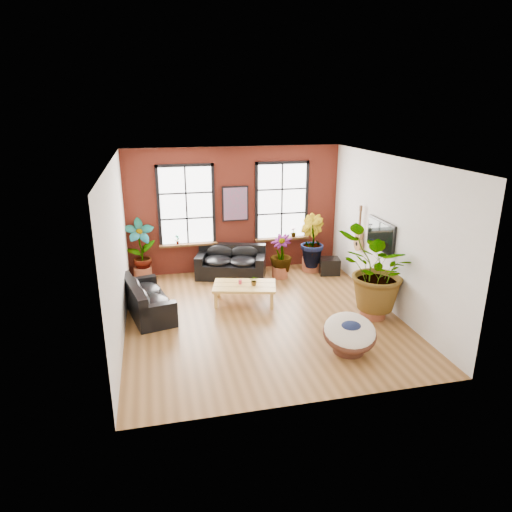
{
  "coord_description": "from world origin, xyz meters",
  "views": [
    {
      "loc": [
        -2.22,
        -9.12,
        4.55
      ],
      "look_at": [
        0.0,
        0.6,
        1.25
      ],
      "focal_mm": 32.0,
      "sensor_mm": 36.0,
      "label": 1
    }
  ],
  "objects": [
    {
      "name": "room",
      "position": [
        0.0,
        0.15,
        1.75
      ],
      "size": [
        6.04,
        6.54,
        3.54
      ],
      "color": "brown",
      "rests_on": "ground"
    },
    {
      "name": "sofa_back",
      "position": [
        -0.23,
        2.7,
        0.39
      ],
      "size": [
        2.07,
        1.44,
        0.86
      ],
      "rotation": [
        0.0,
        0.0,
        -0.31
      ],
      "color": "black",
      "rests_on": "ground"
    },
    {
      "name": "sofa_left",
      "position": [
        -2.54,
        0.72,
        0.35
      ],
      "size": [
        1.24,
        2.08,
        0.77
      ],
      "rotation": [
        0.0,
        0.0,
        1.8
      ],
      "color": "black",
      "rests_on": "ground"
    },
    {
      "name": "coffee_table",
      "position": [
        -0.24,
        0.81,
        0.42
      ],
      "size": [
        1.64,
        1.18,
        0.57
      ],
      "rotation": [
        0.0,
        0.0,
        -0.25
      ],
      "color": "gold",
      "rests_on": "ground"
    },
    {
      "name": "papasan_chair",
      "position": [
        1.27,
        -1.89,
        0.4
      ],
      "size": [
        1.21,
        1.22,
        0.77
      ],
      "rotation": [
        0.0,
        0.0,
        -0.2
      ],
      "color": "#542C1E",
      "rests_on": "ground"
    },
    {
      "name": "poster",
      "position": [
        0.0,
        3.18,
        1.95
      ],
      "size": [
        0.74,
        0.06,
        0.98
      ],
      "color": "black",
      "rests_on": "room"
    },
    {
      "name": "tv_wall_unit",
      "position": [
        2.93,
        0.6,
        1.54
      ],
      "size": [
        0.13,
        1.86,
        1.2
      ],
      "color": "black",
      "rests_on": "room"
    },
    {
      "name": "media_box",
      "position": [
        2.5,
        2.25,
        0.23
      ],
      "size": [
        0.62,
        0.55,
        0.46
      ],
      "rotation": [
        0.0,
        0.0,
        -0.17
      ],
      "color": "black",
      "rests_on": "ground"
    },
    {
      "name": "pot_back_left",
      "position": [
        -2.63,
        2.99,
        0.18
      ],
      "size": [
        0.61,
        0.61,
        0.36
      ],
      "rotation": [
        0.0,
        0.0,
        -0.3
      ],
      "color": "brown",
      "rests_on": "ground"
    },
    {
      "name": "pot_back_right",
      "position": [
        2.1,
        2.63,
        0.2
      ],
      "size": [
        0.7,
        0.7,
        0.39
      ],
      "rotation": [
        0.0,
        0.0,
        -0.38
      ],
      "color": "brown",
      "rests_on": "ground"
    },
    {
      "name": "pot_right_wall",
      "position": [
        2.44,
        -0.56,
        0.21
      ],
      "size": [
        0.67,
        0.67,
        0.42
      ],
      "rotation": [
        0.0,
        0.0,
        0.18
      ],
      "color": "brown",
      "rests_on": "ground"
    },
    {
      "name": "pot_mid",
      "position": [
        1.07,
        2.31,
        0.16
      ],
      "size": [
        0.47,
        0.47,
        0.32
      ],
      "rotation": [
        0.0,
        0.0,
        -0.06
      ],
      "color": "brown",
      "rests_on": "ground"
    },
    {
      "name": "floor_plant_back_left",
      "position": [
        -2.64,
        2.97,
        0.93
      ],
      "size": [
        0.92,
        0.71,
        1.56
      ],
      "primitive_type": "imported",
      "rotation": [
        0.0,
        0.0,
        0.21
      ],
      "color": "#1F5B18",
      "rests_on": "ground"
    },
    {
      "name": "floor_plant_back_right",
      "position": [
        2.07,
        2.65,
        0.89
      ],
      "size": [
        0.77,
        0.91,
        1.48
      ],
      "primitive_type": "imported",
      "rotation": [
        0.0,
        0.0,
        1.72
      ],
      "color": "#1F5B18",
      "rests_on": "ground"
    },
    {
      "name": "floor_plant_right_wall",
      "position": [
        2.46,
        -0.59,
        1.1
      ],
      "size": [
        2.21,
        2.14,
        1.88
      ],
      "primitive_type": "imported",
      "rotation": [
        0.0,
        0.0,
        3.71
      ],
      "color": "#1F5B18",
      "rests_on": "ground"
    },
    {
      "name": "floor_plant_mid",
      "position": [
        1.11,
        2.33,
        0.67
      ],
      "size": [
        0.84,
        0.84,
        1.07
      ],
      "primitive_type": "imported",
      "rotation": [
        0.0,
        0.0,
        5.41
      ],
      "color": "#1F5B18",
      "rests_on": "ground"
    },
    {
      "name": "table_plant",
      "position": [
        -0.02,
        0.72,
        0.6
      ],
      "size": [
        0.27,
        0.25,
        0.24
      ],
      "primitive_type": "imported",
      "rotation": [
        0.0,
        0.0,
        -0.31
      ],
      "color": "#1F5B18",
      "rests_on": "coffee_table"
    },
    {
      "name": "sill_plant_left",
      "position": [
        -1.65,
        3.13,
        1.04
      ],
      "size": [
        0.17,
        0.17,
        0.27
      ],
      "primitive_type": "imported",
      "rotation": [
        0.0,
        0.0,
        0.79
      ],
      "color": "#1F5B18",
      "rests_on": "room"
    },
    {
      "name": "sill_plant_right",
      "position": [
        1.7,
        3.13,
        1.04
      ],
      "size": [
        0.19,
        0.19,
        0.27
      ],
      "primitive_type": "imported",
      "rotation": [
        0.0,
        0.0,
        3.49
      ],
      "color": "#1F5B18",
      "rests_on": "room"
    }
  ]
}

